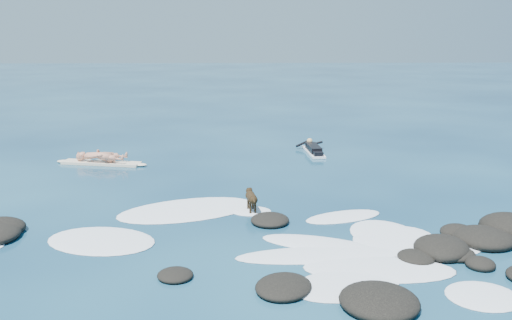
{
  "coord_description": "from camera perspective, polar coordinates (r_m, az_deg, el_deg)",
  "views": [
    {
      "loc": [
        0.23,
        -13.66,
        4.87
      ],
      "look_at": [
        0.78,
        4.0,
        0.9
      ],
      "focal_mm": 40.0,
      "sensor_mm": 36.0,
      "label": 1
    }
  ],
  "objects": [
    {
      "name": "ground",
      "position": [
        14.5,
        -2.61,
        -6.97
      ],
      "size": [
        160.0,
        160.0,
        0.0
      ],
      "primitive_type": "plane",
      "color": "#0A2642",
      "rests_on": "ground"
    },
    {
      "name": "reef_rocks",
      "position": [
        13.1,
        1.84,
        -8.66
      ],
      "size": [
        15.58,
        6.08,
        0.67
      ],
      "color": "black",
      "rests_on": "ground"
    },
    {
      "name": "breaking_foam",
      "position": [
        13.74,
        2.49,
        -8.06
      ],
      "size": [
        13.63,
        8.01,
        0.12
      ],
      "color": "white",
      "rests_on": "ground"
    },
    {
      "name": "standing_surfer_rig",
      "position": [
        22.09,
        -15.32,
        1.62
      ],
      "size": [
        3.6,
        1.24,
        2.06
      ],
      "rotation": [
        0.0,
        0.0,
        -0.21
      ],
      "color": "beige",
      "rests_on": "ground"
    },
    {
      "name": "paddling_surfer_rig",
      "position": [
        23.6,
        5.75,
        1.08
      ],
      "size": [
        1.19,
        2.66,
        0.46
      ],
      "rotation": [
        0.0,
        0.0,
        1.64
      ],
      "color": "white",
      "rests_on": "ground"
    },
    {
      "name": "dog",
      "position": [
        15.71,
        -0.48,
        -3.76
      ],
      "size": [
        0.36,
        1.02,
        0.65
      ],
      "rotation": [
        0.0,
        0.0,
        1.73
      ],
      "color": "black",
      "rests_on": "ground"
    }
  ]
}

